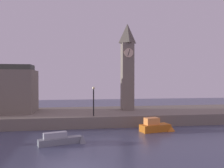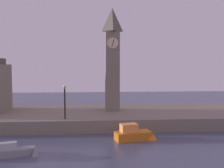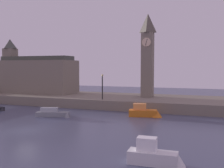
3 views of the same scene
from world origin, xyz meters
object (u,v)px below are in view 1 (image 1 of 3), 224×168
at_px(boat_cruiser_grey, 64,140).
at_px(clock_tower, 127,65).
at_px(streetlamp, 94,98).
at_px(boat_patrol_orange, 158,126).

bearing_deg(boat_cruiser_grey, clock_tower, 55.36).
relative_size(streetlamp, boat_patrol_orange, 0.85).
distance_m(clock_tower, boat_patrol_orange, 12.48).
bearing_deg(clock_tower, boat_cruiser_grey, -124.64).
bearing_deg(boat_patrol_orange, streetlamp, 153.38).
bearing_deg(boat_patrol_orange, clock_tower, 100.38).
xyz_separation_m(boat_patrol_orange, boat_cruiser_grey, (-11.09, -4.16, -0.16)).
height_order(boat_patrol_orange, boat_cruiser_grey, boat_patrol_orange).
xyz_separation_m(streetlamp, boat_patrol_orange, (7.55, -3.78, -3.34)).
height_order(streetlamp, boat_patrol_orange, streetlamp).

